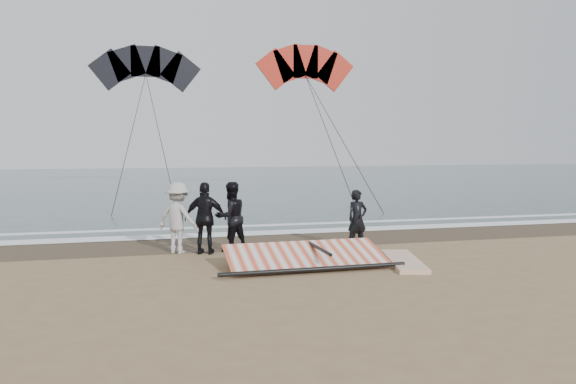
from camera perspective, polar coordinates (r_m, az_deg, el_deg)
The scene contains 12 objects.
ground at distance 12.95m, azimuth 5.51°, elevation -8.11°, with size 120.00×120.00×0.00m, color #8C704C.
sea at distance 45.17m, azimuth -8.73°, elevation 1.09°, with size 120.00×54.00×0.02m, color #233838.
wet_sand at distance 17.17m, azimuth 0.43°, elevation -4.86°, with size 120.00×2.80×0.01m, color #4C3D2B.
foam_near at distance 18.51m, azimuth -0.67°, elevation -4.09°, with size 120.00×0.90×0.01m, color white.
foam_far at distance 20.15m, azimuth -1.80°, elevation -3.37°, with size 120.00×0.45×0.01m, color white.
man_main at distance 15.79m, azimuth 7.05°, elevation -2.75°, with size 0.60×0.39×1.65m, color black.
board_white at distance 14.15m, azimuth 11.70°, elevation -6.88°, with size 0.70×2.52×0.10m, color silver.
board_cream at distance 15.74m, azimuth 5.24°, elevation -5.62°, with size 0.60×2.23×0.09m, color beige.
trio_cluster at distance 15.18m, azimuth -8.71°, elevation -2.59°, with size 2.66×1.35×1.91m.
sail_rig at distance 13.54m, azimuth 1.36°, elevation -6.68°, with size 4.39×1.90×0.50m.
kite_red at distance 34.81m, azimuth 1.81°, elevation 12.25°, with size 6.73×5.98×13.69m.
kite_dark at distance 38.80m, azimuth -14.26°, elevation 11.84°, with size 8.16×7.66×16.92m.
Camera 1 is at (-4.27, -11.88, 2.89)m, focal length 35.00 mm.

